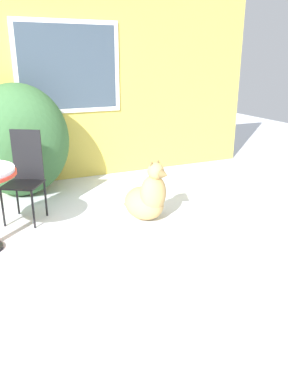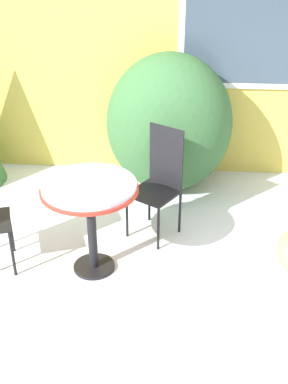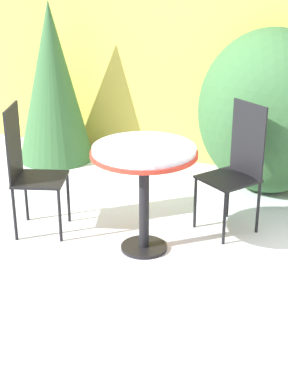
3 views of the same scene
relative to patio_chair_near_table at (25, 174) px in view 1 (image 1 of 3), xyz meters
The scene contains 4 objects.
ground_plane 1.02m from the patio_chair_near_table, 97.97° to the right, with size 16.00×16.00×0.00m, color white.
shrub_left 0.90m from the patio_chair_near_table, 86.34° to the left, with size 1.31×1.07×1.48m.
patio_chair_near_table is the anchor object (origin of this frame).
dog 1.40m from the patio_chair_near_table, 26.35° to the right, with size 0.54×0.71×0.73m.
Camera 1 is at (-0.31, -3.37, 1.75)m, focal length 35.00 mm.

